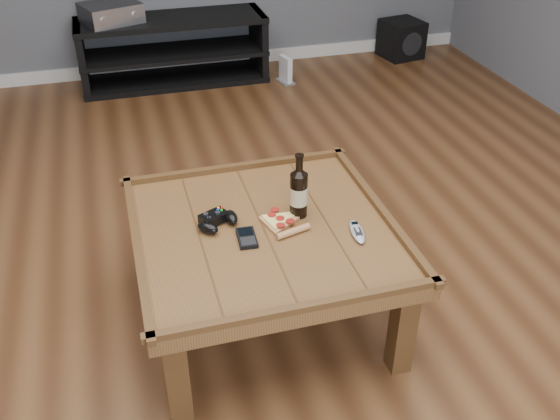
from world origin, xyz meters
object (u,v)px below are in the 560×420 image
object	(u,v)px
media_console	(173,51)
beer_bottle	(299,191)
pizza_slice	(282,222)
remote_control	(357,231)
game_console	(286,71)
game_controller	(217,220)
coffee_table	(264,241)
smartphone	(247,238)
subwoofer	(401,39)
av_receiver	(111,13)

from	to	relation	value
media_console	beer_bottle	xyz separation A→B (m)	(0.16, -2.69, 0.31)
beer_bottle	pizza_slice	bearing A→B (deg)	-151.05
remote_control	game_console	xyz separation A→B (m)	(0.48, 2.63, -0.37)
game_controller	pizza_slice	distance (m)	0.25
coffee_table	smartphone	bearing A→B (deg)	-146.66
game_controller	pizza_slice	world-z (taller)	game_controller
pizza_slice	game_console	size ratio (longest dim) A/B	1.42
coffee_table	remote_control	distance (m)	0.37
remote_control	subwoofer	bearing A→B (deg)	69.80
av_receiver	game_console	xyz separation A→B (m)	(1.24, -0.24, -0.47)
pizza_slice	av_receiver	xyz separation A→B (m)	(-0.49, 2.73, 0.11)
game_controller	av_receiver	world-z (taller)	av_receiver
coffee_table	media_console	world-z (taller)	media_console
game_controller	pizza_slice	bearing A→B (deg)	-38.26
av_receiver	game_console	distance (m)	1.35
game_controller	remote_control	size ratio (longest dim) A/B	1.09
remote_control	subwoofer	xyz separation A→B (m)	(1.59, 2.93, -0.31)
coffee_table	game_controller	bearing A→B (deg)	157.27
av_receiver	game_controller	bearing A→B (deg)	-104.60
media_console	smartphone	bearing A→B (deg)	-91.63
subwoofer	beer_bottle	bearing A→B (deg)	-133.29
remote_control	av_receiver	world-z (taller)	av_receiver
game_controller	game_console	xyz separation A→B (m)	(0.99, 2.43, -0.38)
pizza_slice	beer_bottle	bearing A→B (deg)	13.78
media_console	game_controller	world-z (taller)	game_controller
av_receiver	remote_control	bearing A→B (deg)	-95.25
media_console	smartphone	xyz separation A→B (m)	(-0.08, -2.80, 0.21)
coffee_table	av_receiver	bearing A→B (deg)	98.65
coffee_table	subwoofer	xyz separation A→B (m)	(1.93, 2.80, -0.24)
coffee_table	av_receiver	distance (m)	2.78
beer_bottle	av_receiver	distance (m)	2.75
coffee_table	beer_bottle	size ratio (longest dim) A/B	3.78
beer_bottle	av_receiver	bearing A→B (deg)	102.08
subwoofer	game_console	world-z (taller)	subwoofer
media_console	remote_control	distance (m)	2.91
coffee_table	beer_bottle	distance (m)	0.24
pizza_slice	remote_control	world-z (taller)	pizza_slice
game_controller	remote_control	distance (m)	0.54
av_receiver	subwoofer	size ratio (longest dim) A/B	1.33
beer_bottle	smartphone	size ratio (longest dim) A/B	2.06
smartphone	game_console	world-z (taller)	smartphone
subwoofer	smartphone	bearing A→B (deg)	-135.60
coffee_table	remote_control	bearing A→B (deg)	-21.47
av_receiver	subwoofer	bearing A→B (deg)	-18.61
remote_control	beer_bottle	bearing A→B (deg)	141.51
media_console	av_receiver	world-z (taller)	av_receiver
av_receiver	pizza_slice	bearing A→B (deg)	-99.66
coffee_table	media_console	size ratio (longest dim) A/B	0.74
coffee_table	av_receiver	size ratio (longest dim) A/B	2.18
media_console	remote_control	xyz separation A→B (m)	(0.33, -2.88, 0.22)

